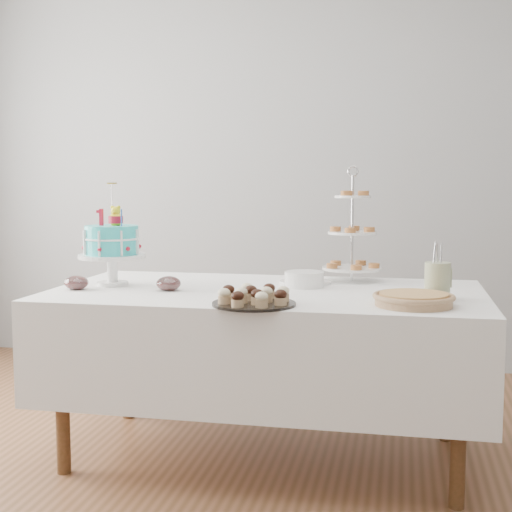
% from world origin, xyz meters
% --- Properties ---
extents(floor, '(5.00, 5.00, 0.00)m').
position_xyz_m(floor, '(0.00, 0.00, 0.00)').
color(floor, brown).
rests_on(floor, ground).
extents(walls, '(5.04, 4.04, 2.70)m').
position_xyz_m(walls, '(0.00, 0.00, 1.35)').
color(walls, '#999C9E').
rests_on(walls, floor).
extents(table, '(1.92, 1.02, 0.77)m').
position_xyz_m(table, '(0.00, 0.30, 0.54)').
color(table, white).
rests_on(table, floor).
extents(birthday_cake, '(0.31, 0.31, 0.48)m').
position_xyz_m(birthday_cake, '(-0.73, 0.29, 0.90)').
color(birthday_cake, white).
rests_on(birthday_cake, table).
extents(cupcake_tray, '(0.33, 0.33, 0.08)m').
position_xyz_m(cupcake_tray, '(0.03, -0.10, 0.81)').
color(cupcake_tray, black).
rests_on(cupcake_tray, table).
extents(pie, '(0.32, 0.32, 0.05)m').
position_xyz_m(pie, '(0.64, 0.01, 0.80)').
color(pie, tan).
rests_on(pie, table).
extents(tiered_stand, '(0.29, 0.29, 0.56)m').
position_xyz_m(tiered_stand, '(0.35, 0.67, 1.00)').
color(tiered_stand, silver).
rests_on(tiered_stand, table).
extents(plate_stack, '(0.18, 0.18, 0.07)m').
position_xyz_m(plate_stack, '(0.15, 0.43, 0.81)').
color(plate_stack, white).
rests_on(plate_stack, table).
extents(pastry_plate, '(0.24, 0.24, 0.04)m').
position_xyz_m(pastry_plate, '(0.14, 0.54, 0.79)').
color(pastry_plate, white).
rests_on(pastry_plate, table).
extents(jam_bowl_a, '(0.11, 0.11, 0.06)m').
position_xyz_m(jam_bowl_a, '(-0.84, 0.14, 0.80)').
color(jam_bowl_a, silver).
rests_on(jam_bowl_a, table).
extents(jam_bowl_b, '(0.11, 0.11, 0.07)m').
position_xyz_m(jam_bowl_b, '(-0.42, 0.19, 0.80)').
color(jam_bowl_b, silver).
rests_on(jam_bowl_b, table).
extents(utensil_pitcher, '(0.11, 0.10, 0.24)m').
position_xyz_m(utensil_pitcher, '(0.74, 0.19, 0.85)').
color(utensil_pitcher, beige).
rests_on(utensil_pitcher, table).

